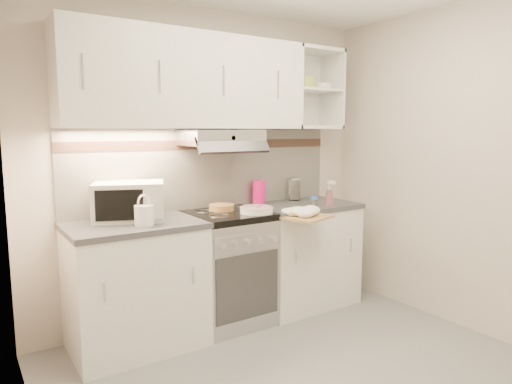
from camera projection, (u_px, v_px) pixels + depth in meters
ground at (319, 384)px, 2.78m from camera, size 3.00×3.00×0.00m
room_shell at (285, 116)px, 2.87m from camera, size 3.04×2.84×2.52m
base_cabinet_left at (136, 288)px, 3.22m from camera, size 0.90×0.60×0.86m
worktop_left at (134, 226)px, 3.16m from camera, size 0.92×0.62×0.04m
base_cabinet_right at (301, 256)px, 4.05m from camera, size 0.90×0.60×0.86m
worktop_right at (302, 206)px, 3.98m from camera, size 0.92×0.62×0.04m
electric_range at (228, 268)px, 3.63m from camera, size 0.60×0.60×0.90m
microwave at (129, 201)px, 3.24m from camera, size 0.58×0.51×0.27m
watering_can at (145, 214)px, 3.07m from camera, size 0.24×0.15×0.21m
plate_stack at (256, 210)px, 3.54m from camera, size 0.26×0.26×0.05m
bread_loaf at (222, 207)px, 3.64m from camera, size 0.20×0.20×0.05m
pink_pitcher at (259, 192)px, 3.96m from camera, size 0.11×0.10×0.21m
glass_jar at (294, 189)px, 4.16m from camera, size 0.11×0.11×0.21m
spice_jar at (314, 202)px, 3.77m from camera, size 0.06×0.06×0.09m
spray_bottle at (329, 195)px, 3.87m from camera, size 0.09×0.09×0.23m
cutting_board at (306, 217)px, 3.53m from camera, size 0.42×0.40×0.02m
dish_towel at (304, 210)px, 3.54m from camera, size 0.37×0.34×0.08m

